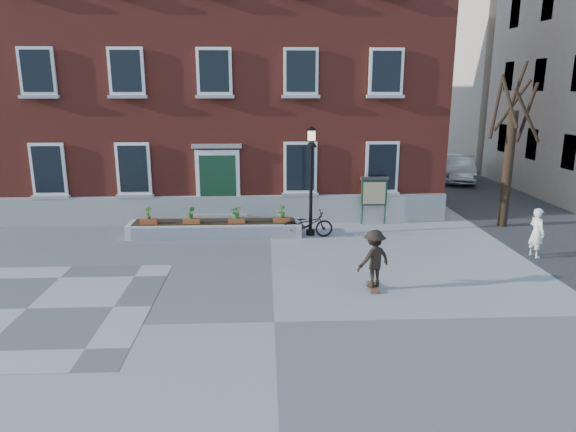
{
  "coord_description": "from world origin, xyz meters",
  "views": [
    {
      "loc": [
        -0.18,
        -10.81,
        5.24
      ],
      "look_at": [
        0.5,
        4.0,
        1.5
      ],
      "focal_mm": 32.0,
      "sensor_mm": 36.0,
      "label": 1
    }
  ],
  "objects_px": {
    "bystander": "(537,233)",
    "notice_board": "(374,193)",
    "parked_car": "(460,168)",
    "lamp_post": "(311,166)",
    "bicycle": "(307,224)",
    "skateboarder": "(374,259)"
  },
  "relations": [
    {
      "from": "lamp_post",
      "to": "skateboarder",
      "type": "distance_m",
      "value": 5.63
    },
    {
      "from": "parked_car",
      "to": "skateboarder",
      "type": "bearing_deg",
      "value": -99.65
    },
    {
      "from": "skateboarder",
      "to": "bystander",
      "type": "bearing_deg",
      "value": 23.11
    },
    {
      "from": "lamp_post",
      "to": "bicycle",
      "type": "bearing_deg",
      "value": -113.78
    },
    {
      "from": "bystander",
      "to": "lamp_post",
      "type": "bearing_deg",
      "value": 54.14
    },
    {
      "from": "lamp_post",
      "to": "bystander",
      "type": "bearing_deg",
      "value": -22.21
    },
    {
      "from": "bicycle",
      "to": "parked_car",
      "type": "relative_size",
      "value": 0.41
    },
    {
      "from": "parked_car",
      "to": "lamp_post",
      "type": "xyz_separation_m",
      "value": [
        -9.44,
        -10.53,
        1.8
      ]
    },
    {
      "from": "bicycle",
      "to": "lamp_post",
      "type": "relative_size",
      "value": 0.47
    },
    {
      "from": "notice_board",
      "to": "parked_car",
      "type": "bearing_deg",
      "value": 53.17
    },
    {
      "from": "parked_car",
      "to": "bystander",
      "type": "bearing_deg",
      "value": -82.92
    },
    {
      "from": "parked_car",
      "to": "notice_board",
      "type": "distance_m",
      "value": 11.44
    },
    {
      "from": "bystander",
      "to": "skateboarder",
      "type": "xyz_separation_m",
      "value": [
        -5.68,
        -2.42,
        0.06
      ]
    },
    {
      "from": "bystander",
      "to": "notice_board",
      "type": "height_order",
      "value": "notice_board"
    },
    {
      "from": "parked_car",
      "to": "bystander",
      "type": "xyz_separation_m",
      "value": [
        -2.56,
        -13.34,
        0.05
      ]
    },
    {
      "from": "parked_car",
      "to": "lamp_post",
      "type": "bearing_deg",
      "value": -113.94
    },
    {
      "from": "bystander",
      "to": "skateboarder",
      "type": "bearing_deg",
      "value": 99.47
    },
    {
      "from": "parked_car",
      "to": "notice_board",
      "type": "xyz_separation_m",
      "value": [
        -6.85,
        -9.15,
        0.52
      ]
    },
    {
      "from": "parked_car",
      "to": "lamp_post",
      "type": "distance_m",
      "value": 14.26
    },
    {
      "from": "lamp_post",
      "to": "skateboarder",
      "type": "xyz_separation_m",
      "value": [
        1.2,
        -5.23,
        -1.69
      ]
    },
    {
      "from": "parked_car",
      "to": "bystander",
      "type": "height_order",
      "value": "bystander"
    },
    {
      "from": "bicycle",
      "to": "bystander",
      "type": "bearing_deg",
      "value": -114.69
    }
  ]
}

